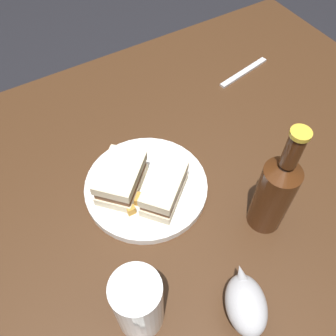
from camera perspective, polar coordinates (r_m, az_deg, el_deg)
name	(u,v)px	position (r m, az deg, el deg)	size (l,w,h in m)	color
ground_plane	(180,277)	(1.51, 1.89, -16.83)	(6.00, 6.00, 0.00)	black
dining_table	(183,235)	(1.16, 2.40, -10.59)	(1.30, 0.93, 0.75)	#422816
plate	(146,187)	(0.79, -3.46, -2.94)	(0.27, 0.27, 0.02)	white
sandwich_half_left	(121,179)	(0.76, -7.44, -1.66)	(0.14, 0.14, 0.06)	beige
sandwich_half_right	(164,189)	(0.74, -0.61, -3.34)	(0.14, 0.13, 0.06)	beige
potato_wedge_front	(153,202)	(0.75, -2.43, -5.43)	(0.04, 0.02, 0.02)	gold
potato_wedge_middle	(127,202)	(0.75, -6.51, -5.43)	(0.05, 0.02, 0.02)	gold
potato_wedge_back	(140,199)	(0.75, -4.47, -4.92)	(0.04, 0.02, 0.02)	gold
pint_glass	(139,305)	(0.63, -4.67, -20.72)	(0.08, 0.08, 0.15)	white
gravy_boat	(246,304)	(0.66, 12.17, -20.24)	(0.11, 0.13, 0.07)	#B7B7BC
cider_bottle	(275,192)	(0.70, 16.55, -3.58)	(0.07, 0.07, 0.27)	#47230F
fork	(244,72)	(1.08, 11.87, 14.56)	(0.18, 0.02, 0.01)	silver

